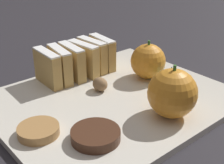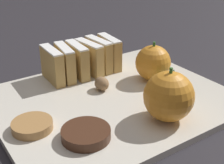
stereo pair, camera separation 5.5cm
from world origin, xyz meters
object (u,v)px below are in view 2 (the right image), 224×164
(orange_far, at_px, (153,63))
(walnut, at_px, (102,84))
(chocolate_cookie, at_px, (86,134))
(orange_near, at_px, (169,96))

(orange_far, distance_m, walnut, 0.11)
(orange_far, bearing_deg, chocolate_cookie, -64.60)
(orange_near, bearing_deg, walnut, -167.09)
(orange_near, relative_size, walnut, 2.82)
(orange_far, relative_size, chocolate_cookie, 1.09)
(orange_near, distance_m, chocolate_cookie, 0.14)
(walnut, bearing_deg, orange_near, 12.91)
(orange_far, xyz_separation_m, walnut, (-0.02, -0.11, -0.02))
(orange_near, bearing_deg, orange_far, 148.51)
(orange_near, xyz_separation_m, walnut, (-0.14, -0.03, -0.03))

